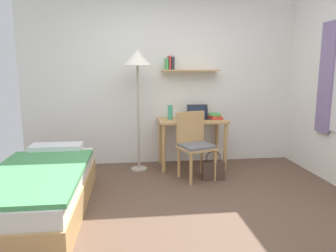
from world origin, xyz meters
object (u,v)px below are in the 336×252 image
Objects in this scene: desk at (192,129)px; laptop at (198,115)px; standing_lamp at (137,64)px; handbag at (213,170)px; book_stack at (215,116)px; water_bottle at (170,112)px; bed at (41,190)px; desk_chair at (195,142)px.

laptop is (0.11, 0.08, 0.19)m from desk.
standing_lamp reaches higher than laptop.
handbag is (0.98, -0.55, -1.40)m from standing_lamp.
book_stack reaches higher than handbag.
water_bottle is at bearing 177.22° from book_stack.
book_stack is (0.68, -0.03, -0.07)m from water_bottle.
desk is 0.24m from laptop.
bed is 2.15m from water_bottle.
bed is 2.64m from book_stack.
standing_lamp is at bearing 149.86° from desk_chair.
water_bottle is at bearing -174.29° from laptop.
laptop is at bearing 162.69° from book_stack.
water_bottle reaches higher than book_stack.
desk_chair is 2.73× the size of laptop.
desk reaches higher than bed.
standing_lamp reaches higher than book_stack.
standing_lamp is 8.10× the size of water_bottle.
desk_chair reaches higher than bed.
water_bottle is (-0.27, 0.55, 0.34)m from desk_chair.
book_stack is 0.91m from handbag.
water_bottle is at bearing 116.05° from desk_chair.
bed is 5.99× the size of laptop.
desk_chair is 0.52× the size of standing_lamp.
laptop is (0.17, 0.59, 0.29)m from desk_chair.
handbag is at bearing -105.88° from book_stack.
handbag is (0.17, -0.62, -0.45)m from desk.
laptop is at bearing 9.76° from standing_lamp.
desk is at bearing 36.48° from bed.
water_bottle is (-0.43, -0.04, 0.05)m from laptop.
water_bottle is at bearing 13.35° from standing_lamp.
standing_lamp is 5.26× the size of laptop.
laptop is (0.91, 0.16, -0.76)m from standing_lamp.
standing_lamp reaches higher than desk.
laptop is 0.82× the size of handbag.
standing_lamp is at bearing -174.86° from desk.
water_bottle is (-0.33, 0.04, 0.25)m from desk.
desk_chair is at bearing -96.69° from desk.
desk_chair is at bearing -105.82° from laptop.
handbag is at bearing 20.26° from bed.
desk_chair is (1.79, 0.86, 0.25)m from bed.
desk is 3.04× the size of laptop.
desk is 2.49× the size of handbag.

